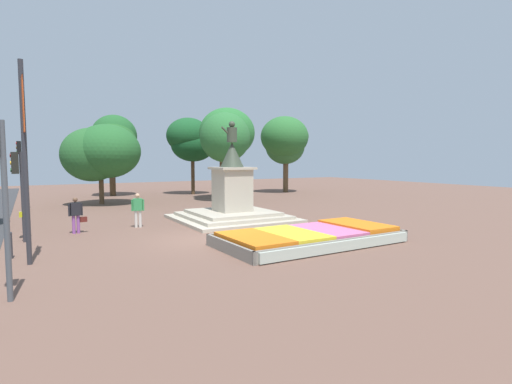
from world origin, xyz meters
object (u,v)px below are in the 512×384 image
object	(u,v)px
pedestrian_with_handbag	(76,213)
traffic_light_far_corner	(22,163)
flower_planter	(311,237)
pedestrian_near_planter	(138,208)
statue_monument	(232,201)
kerb_bollard_mid_b	(11,244)
traffic_light_mid_block	(19,180)
banner_pole	(25,153)

from	to	relation	value
pedestrian_with_handbag	traffic_light_far_corner	bearing A→B (deg)	101.31
flower_planter	traffic_light_far_corner	xyz separation A→B (m)	(-9.34, 16.53, 2.62)
flower_planter	pedestrian_near_planter	world-z (taller)	pedestrian_near_planter
flower_planter	statue_monument	xyz separation A→B (m)	(-0.01, 6.57, 0.76)
flower_planter	kerb_bollard_mid_b	xyz separation A→B (m)	(-9.56, 2.84, 0.20)
statue_monument	pedestrian_with_handbag	world-z (taller)	statue_monument
traffic_light_far_corner	pedestrian_with_handbag	size ratio (longest dim) A/B	2.75
statue_monument	traffic_light_mid_block	xyz separation A→B (m)	(-9.30, -1.06, 1.33)
statue_monument	traffic_light_far_corner	world-z (taller)	statue_monument
traffic_light_mid_block	banner_pole	xyz separation A→B (m)	(0.26, -3.77, 0.95)
flower_planter	pedestrian_with_handbag	distance (m)	9.78
statue_monument	banner_pole	xyz separation A→B (m)	(-9.04, -4.82, 2.28)
kerb_bollard_mid_b	pedestrian_near_planter	bearing A→B (deg)	38.53
flower_planter	kerb_bollard_mid_b	distance (m)	9.97
pedestrian_near_planter	statue_monument	bearing A→B (deg)	-1.43
traffic_light_far_corner	kerb_bollard_mid_b	world-z (taller)	traffic_light_far_corner
flower_planter	traffic_light_far_corner	world-z (taller)	traffic_light_far_corner
flower_planter	pedestrian_with_handbag	size ratio (longest dim) A/B	4.53
pedestrian_near_planter	traffic_light_far_corner	bearing A→B (deg)	115.06
traffic_light_far_corner	banner_pole	bearing A→B (deg)	-88.91
traffic_light_far_corner	banner_pole	size ratio (longest dim) A/B	0.71
flower_planter	banner_pole	world-z (taller)	banner_pole
statue_monument	traffic_light_far_corner	xyz separation A→B (m)	(-9.33, 9.96, 1.86)
banner_pole	kerb_bollard_mid_b	bearing A→B (deg)	114.53
pedestrian_near_planter	kerb_bollard_mid_b	world-z (taller)	pedestrian_near_planter
traffic_light_mid_block	statue_monument	bearing A→B (deg)	6.48
statue_monument	kerb_bollard_mid_b	xyz separation A→B (m)	(-9.55, -3.72, -0.56)
traffic_light_mid_block	kerb_bollard_mid_b	xyz separation A→B (m)	(-0.24, -2.67, -1.88)
flower_planter	traffic_light_mid_block	xyz separation A→B (m)	(-9.31, 5.51, 2.08)
kerb_bollard_mid_b	statue_monument	bearing A→B (deg)	21.31
flower_planter	traffic_light_mid_block	bearing A→B (deg)	149.38
traffic_light_mid_block	pedestrian_near_planter	distance (m)	4.94
flower_planter	traffic_light_mid_block	size ratio (longest dim) A/B	2.05
banner_pole	pedestrian_with_handbag	world-z (taller)	banner_pole
flower_planter	traffic_light_far_corner	bearing A→B (deg)	119.45
traffic_light_mid_block	kerb_bollard_mid_b	bearing A→B (deg)	-95.18
kerb_bollard_mid_b	traffic_light_far_corner	bearing A→B (deg)	89.08
pedestrian_with_handbag	kerb_bollard_mid_b	size ratio (longest dim) A/B	1.79
traffic_light_mid_block	traffic_light_far_corner	distance (m)	11.03
traffic_light_mid_block	pedestrian_with_handbag	bearing A→B (deg)	25.54
traffic_light_far_corner	pedestrian_with_handbag	distance (m)	10.47
traffic_light_far_corner	kerb_bollard_mid_b	size ratio (longest dim) A/B	4.92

